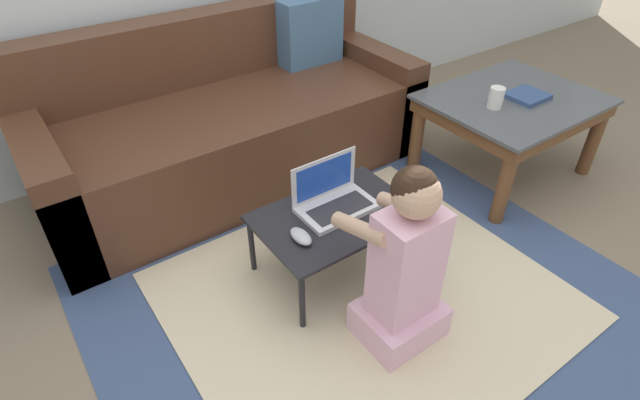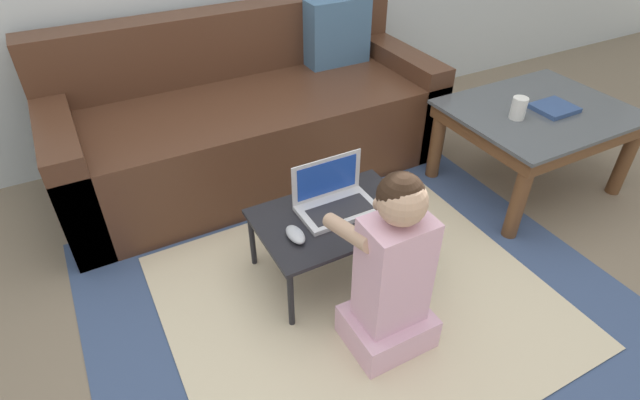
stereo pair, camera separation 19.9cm
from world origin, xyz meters
The scene contains 10 objects.
ground_plane centered at (0.00, 0.00, 0.00)m, with size 16.00×16.00×0.00m, color #7F705B.
area_rug centered at (0.08, -0.12, 0.00)m, with size 2.06×1.86×0.01m.
couch centered at (0.10, 1.04, 0.29)m, with size 1.98×0.83×0.81m.
coffee_table centered at (1.30, 0.19, 0.37)m, with size 0.86×0.69×0.44m.
laptop_desk centered at (0.08, 0.09, 0.27)m, with size 0.64×0.43×0.30m.
laptop centered at (0.11, 0.13, 0.33)m, with size 0.31×0.19×0.20m.
computer_mouse centered at (-0.12, 0.05, 0.32)m, with size 0.06×0.11×0.03m.
person_seated centered at (0.07, -0.32, 0.34)m, with size 0.30×0.39×0.74m.
cup_on_table centered at (1.12, 0.17, 0.50)m, with size 0.07×0.07×0.10m.
book_on_table centered at (1.34, 0.15, 0.46)m, with size 0.19×0.17×0.02m.
Camera 2 is at (-0.71, -1.26, 1.55)m, focal length 28.00 mm.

